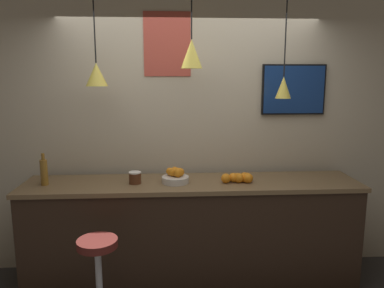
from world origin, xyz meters
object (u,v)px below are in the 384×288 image
(spread_jar, at_px, (135,178))
(fruit_bowl, at_px, (175,177))
(juice_bottle, at_px, (44,172))
(mounted_tv, at_px, (294,90))
(bar_stool, at_px, (99,278))

(spread_jar, bearing_deg, fruit_bowl, 1.15)
(juice_bottle, bearing_deg, mounted_tv, 9.57)
(bar_stool, height_order, fruit_bowl, fruit_bowl)
(fruit_bowl, relative_size, juice_bottle, 0.85)
(bar_stool, xyz_separation_m, spread_jar, (0.24, 0.61, 0.62))
(bar_stool, distance_m, juice_bottle, 1.07)
(bar_stool, bearing_deg, fruit_bowl, 45.67)
(bar_stool, bearing_deg, juice_bottle, 132.64)
(mounted_tv, bearing_deg, spread_jar, -165.67)
(mounted_tv, bearing_deg, juice_bottle, -170.43)
(spread_jar, relative_size, mounted_tv, 0.17)
(fruit_bowl, bearing_deg, juice_bottle, -179.64)
(juice_bottle, bearing_deg, bar_stool, -47.36)
(fruit_bowl, relative_size, spread_jar, 2.22)
(juice_bottle, height_order, mounted_tv, mounted_tv)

